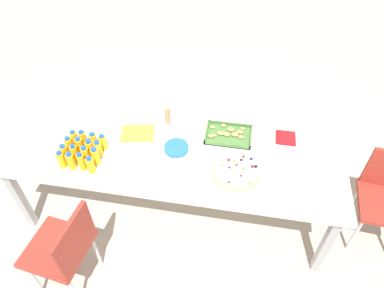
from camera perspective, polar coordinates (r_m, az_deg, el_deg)
The scene contains 25 objects.
ground_plane at distance 3.21m, azimuth -2.66°, elevation -10.38°, with size 12.00×12.00×0.00m, color #B2A899.
party_table at distance 2.67m, azimuth -3.15°, elevation -1.87°, with size 2.54×0.88×0.75m.
chair_near_left at distance 2.58m, azimuth -20.10°, elevation -15.58°, with size 0.45×0.45×0.83m.
juice_bottle_0 at distance 2.63m, azimuth -20.53°, elevation -2.40°, with size 0.06×0.06×0.14m.
juice_bottle_1 at distance 2.60m, azimuth -19.16°, elevation -2.63°, with size 0.06×0.06×0.14m.
juice_bottle_2 at distance 2.57m, azimuth -17.59°, elevation -2.79°, with size 0.05×0.05×0.15m.
juice_bottle_3 at distance 2.54m, azimuth -16.23°, elevation -3.29°, with size 0.06×0.06×0.14m.
juice_bottle_4 at distance 2.67m, azimuth -20.09°, elevation -1.36°, with size 0.06×0.06×0.14m.
juice_bottle_5 at distance 2.64m, azimuth -18.62°, elevation -1.43°, with size 0.05×0.05×0.15m.
juice_bottle_6 at distance 2.61m, azimuth -17.00°, elevation -1.71°, with size 0.06×0.06×0.15m.
juice_bottle_7 at distance 2.58m, azimuth -15.45°, elevation -1.96°, with size 0.06×0.06×0.15m.
juice_bottle_8 at distance 2.71m, azimuth -19.38°, elevation -0.20°, with size 0.06×0.06×0.15m.
juice_bottle_9 at distance 2.68m, azimuth -17.84°, elevation -0.33°, with size 0.05×0.05×0.15m.
juice_bottle_10 at distance 2.66m, azimuth -16.33°, elevation -0.58°, with size 0.06×0.06×0.13m.
juice_bottle_11 at distance 2.63m, azimuth -15.04°, elevation -0.79°, with size 0.06×0.06×0.14m.
juice_bottle_12 at distance 2.77m, azimuth -18.67°, elevation 0.86°, with size 0.05×0.05×0.14m.
juice_bottle_13 at distance 2.73m, azimuth -17.37°, elevation 0.77°, with size 0.06×0.06×0.15m.
juice_bottle_14 at distance 2.70m, azimuth -15.77°, elevation 0.50°, with size 0.06×0.06×0.14m.
juice_bottle_15 at distance 2.68m, azimuth -14.32°, elevation 0.29°, with size 0.06×0.06×0.13m.
fruit_pizza at distance 2.49m, azimuth 7.26°, elevation -4.30°, with size 0.35×0.35×0.05m.
snack_tray at distance 2.74m, azimuth 5.96°, elevation 1.58°, with size 0.36×0.25×0.04m.
plate_stack at distance 2.62m, azimuth -2.58°, elevation -0.66°, with size 0.18×0.18×0.03m.
napkin_stack at distance 2.80m, azimuth 15.03°, elevation 0.97°, with size 0.15×0.15×0.02m, color red.
cardboard_tube at distance 2.80m, azimuth -4.04°, elevation 4.61°, with size 0.04×0.04×0.15m, color #9E7A56.
paper_folder at distance 2.78m, azimuth -8.85°, elevation 1.76°, with size 0.26×0.20×0.01m, color yellow.
Camera 1 is at (0.46, -1.77, 2.64)m, focal length 32.67 mm.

